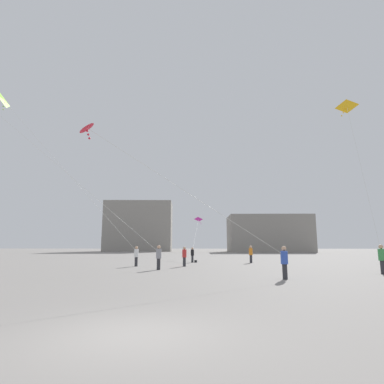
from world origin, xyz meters
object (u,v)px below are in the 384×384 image
building_centre_hall (268,234)px  handbag_beside_flyer (196,261)px  person_in_red (184,256)px  kite_amber_delta (347,110)px  person_in_blue (284,261)px  person_in_orange (251,253)px  person_in_grey (159,256)px  person_in_green (382,258)px  person_in_white (136,255)px  kite_crimson_diamond (92,132)px  person_in_black (192,254)px  kite_magenta_delta (199,220)px  kite_lime_delta (6,103)px  building_left_hall (139,227)px

building_centre_hall → handbag_beside_flyer: 53.42m
person_in_red → kite_amber_delta: kite_amber_delta is taller
kite_amber_delta → person_in_blue: bearing=-139.8°
person_in_red → kite_amber_delta: 17.63m
person_in_orange → building_centre_hall: 52.46m
person_in_grey → person_in_green: 15.16m
person_in_grey → person_in_blue: size_ratio=1.03×
person_in_white → handbag_beside_flyer: bearing=35.1°
building_centre_hall → kite_crimson_diamond: bearing=-106.2°
person_in_green → kite_crimson_diamond: size_ratio=0.19×
person_in_black → person_in_grey: bearing=101.5°
handbag_beside_flyer → person_in_blue: bearing=-71.0°
handbag_beside_flyer → person_in_red: bearing=-96.4°
person_in_green → handbag_beside_flyer: person_in_green is taller
person_in_black → handbag_beside_flyer: (0.35, 0.10, -0.75)m
person_in_orange → kite_crimson_diamond: (-9.52, -20.06, 5.98)m
person_in_white → kite_magenta_delta: (4.88, 15.95, 4.28)m
person_in_green → person_in_blue: bearing=96.1°
kite_lime_delta → building_centre_hall: size_ratio=0.60×
person_in_red → kite_amber_delta: size_ratio=0.15×
building_left_hall → person_in_orange: bearing=-66.6°
kite_magenta_delta → building_left_hall: building_left_hall is taller
person_in_red → person_in_orange: bearing=172.5°
person_in_black → kite_magenta_delta: bearing=-69.2°
person_in_grey → person_in_orange: 12.44m
kite_magenta_delta → building_centre_hall: 44.33m
person_in_black → kite_amber_delta: (12.54, -10.60, 11.25)m
building_left_hall → person_in_blue: bearing=-71.3°
person_in_grey → kite_crimson_diamond: (-1.43, -10.61, 5.95)m
kite_magenta_delta → person_in_black: bearing=-91.9°
person_in_blue → person_in_green: 7.77m
person_in_black → person_in_white: 7.81m
kite_lime_delta → kite_crimson_diamond: bearing=-41.2°
person_in_orange → handbag_beside_flyer: 5.86m
person_in_green → kite_crimson_diamond: (-16.34, -7.87, 5.93)m
kite_amber_delta → kite_magenta_delta: bearing=121.2°
person_in_orange → building_centre_hall: bearing=-35.4°
person_in_white → building_left_hall: bearing=85.1°
person_in_white → person_in_blue: bearing=-60.7°
kite_crimson_diamond → building_left_hall: building_left_hall is taller
person_in_white → person_in_blue: (10.51, -9.82, 0.02)m
kite_magenta_delta → handbag_beside_flyer: kite_magenta_delta is taller
kite_lime_delta → kite_magenta_delta: kite_lime_delta is taller
person_in_red → building_centre_hall: (17.58, 56.78, 3.78)m
person_in_red → kite_amber_delta: bearing=112.5°
person_in_red → building_centre_hall: size_ratio=0.08×
person_in_grey → person_in_white: bearing=107.3°
person_in_red → kite_magenta_delta: (0.67, 15.80, 4.30)m
person_in_white → person_in_orange: 12.14m
person_in_blue → kite_magenta_delta: kite_magenta_delta is taller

